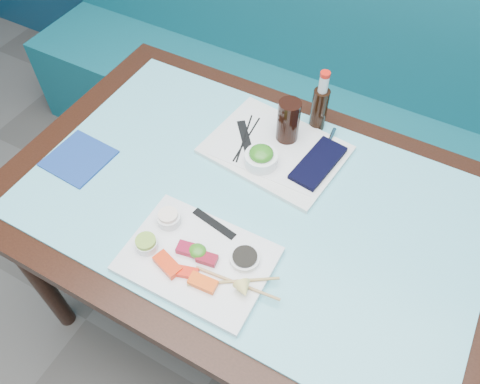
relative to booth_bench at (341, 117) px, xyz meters
The scene contains 34 objects.
booth_bench is the anchor object (origin of this frame).
dining_table 0.89m from the booth_bench, 90.00° to the right, with size 1.40×0.90×0.75m.
glass_top 0.92m from the booth_bench, 90.00° to the right, with size 1.22×0.76×0.01m, color #68C4D1.
sashimi_plate 1.15m from the booth_bench, 91.62° to the right, with size 0.36×0.25×0.02m, color white.
salmon_left 1.21m from the booth_bench, 94.07° to the right, with size 0.07×0.04×0.02m, color red.
salmon_mid 1.20m from the booth_bench, 91.55° to the right, with size 0.06×0.03×0.01m, color red.
salmon_right 1.20m from the booth_bench, 89.01° to the right, with size 0.07×0.03×0.02m, color #FF4D0A.
tuna_left 1.15m from the booth_bench, 93.23° to the right, with size 0.05×0.03×0.02m, color maroon.
tuna_right 1.15m from the booth_bench, 90.29° to the right, with size 0.05×0.03×0.02m, color maroon.
seaweed_garnish 1.14m from the booth_bench, 91.90° to the right, with size 0.05×0.04×0.03m, color #377E1D.
ramekin_wasabi 1.20m from the booth_bench, 97.96° to the right, with size 0.06×0.06×0.02m, color white.
wasabi_fill 1.20m from the booth_bench, 97.96° to the right, with size 0.05×0.05×0.01m, color #7CAC37.
ramekin_ginger 1.11m from the booth_bench, 98.38° to the right, with size 0.06×0.06×0.03m, color white.
ginger_fill 1.12m from the booth_bench, 98.38° to the right, with size 0.05×0.05×0.01m, color #FFE8D1.
soy_dish 1.11m from the booth_bench, 85.84° to the right, with size 0.07×0.07×0.01m, color white.
soy_fill 1.11m from the booth_bench, 85.84° to the right, with size 0.06×0.06×0.01m, color black.
lemon_wedge 1.19m from the booth_bench, 84.08° to the right, with size 0.04×0.04×0.03m, color #FFE878.
chopstick_sleeve 1.05m from the booth_bench, 92.68° to the right, with size 0.13×0.02×0.00m, color black.
wooden_chopstick_a 1.17m from the booth_bench, 85.82° to the right, with size 0.01×0.01×0.22m, color tan.
wooden_chopstick_b 1.17m from the booth_bench, 85.30° to the right, with size 0.01×0.01×0.22m, color tan.
serving_tray 0.76m from the booth_bench, 92.31° to the right, with size 0.38×0.29×0.01m, color white.
paper_placemat 0.76m from the booth_bench, 92.31° to the right, with size 0.33×0.23×0.00m, color white.
seaweed_bowl 0.84m from the booth_bench, 92.86° to the right, with size 0.09×0.09×0.04m, color white.
seaweed_salad 0.85m from the booth_bench, 92.86° to the right, with size 0.07×0.07×0.03m, color #2F7A1C.
cola_glass 0.76m from the booth_bench, 91.56° to the right, with size 0.07×0.07×0.14m, color black.
navy_pouch 0.77m from the booth_bench, 80.51° to the right, with size 0.08×0.19×0.02m, color black.
fork 0.69m from the booth_bench, 79.33° to the right, with size 0.01×0.01×0.10m, color silver.
black_chopstick_a 0.78m from the booth_bench, 100.74° to the right, with size 0.01×0.01×0.20m, color black.
black_chopstick_b 0.78m from the booth_bench, 100.07° to the right, with size 0.01×0.01×0.20m, color black.
tray_sleeve 0.78m from the booth_bench, 100.40° to the right, with size 0.03×0.15×0.00m, color black.
cola_bottle_body 0.67m from the booth_bench, 85.53° to the right, with size 0.05×0.05×0.14m, color black.
cola_bottle_neck 0.74m from the booth_bench, 85.53° to the right, with size 0.03×0.03×0.05m, color silver.
cola_bottle_cap 0.76m from the booth_bench, 85.53° to the right, with size 0.03×0.03×0.01m, color red.
blue_napkin 1.15m from the booth_bench, 118.40° to the right, with size 0.17×0.17×0.01m, color navy.
Camera 1 is at (0.34, 0.76, 1.78)m, focal length 35.00 mm.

